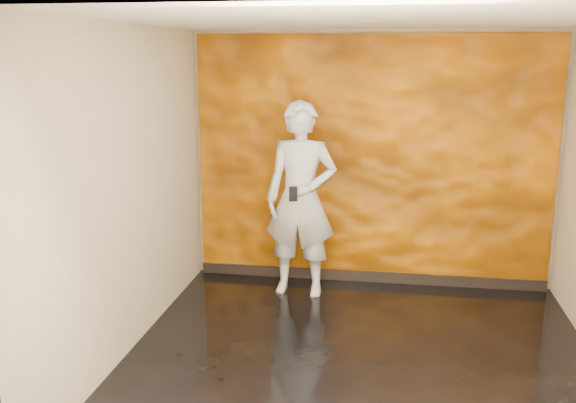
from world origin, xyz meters
name	(u,v)px	position (x,y,z in m)	size (l,w,h in m)	color
room	(363,200)	(0.00, 0.00, 1.40)	(4.02, 4.02, 2.81)	black
feature_wall	(372,162)	(0.00, 1.96, 1.38)	(3.90, 0.06, 2.75)	orange
baseboard	(368,276)	(0.00, 1.92, 0.06)	(3.90, 0.04, 0.12)	black
man	(301,199)	(-0.72, 1.47, 1.04)	(0.76, 0.50, 2.08)	#ABB1BD
phone	(293,194)	(-0.76, 1.18, 1.16)	(0.08, 0.02, 0.16)	black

